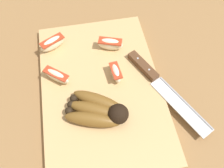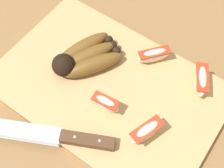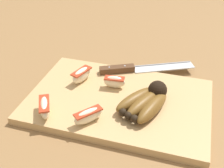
{
  "view_description": "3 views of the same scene",
  "coord_description": "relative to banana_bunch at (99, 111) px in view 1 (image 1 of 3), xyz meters",
  "views": [
    {
      "loc": [
        0.33,
        -0.04,
        0.56
      ],
      "look_at": [
        0.01,
        0.02,
        0.04
      ],
      "focal_mm": 40.13,
      "sensor_mm": 36.0,
      "label": 1
    },
    {
      "loc": [
        -0.17,
        0.22,
        0.55
      ],
      "look_at": [
        -0.01,
        -0.01,
        0.05
      ],
      "focal_mm": 47.24,
      "sensor_mm": 36.0,
      "label": 2
    },
    {
      "loc": [
        0.16,
        -0.57,
        0.47
      ],
      "look_at": [
        -0.02,
        0.01,
        0.05
      ],
      "focal_mm": 46.47,
      "sensor_mm": 36.0,
      "label": 3
    }
  ],
  "objects": [
    {
      "name": "banana_bunch",
      "position": [
        0.0,
        0.0,
        0.0
      ],
      "size": [
        0.13,
        0.15,
        0.05
      ],
      "color": "black",
      "rests_on": "cutting_board"
    },
    {
      "name": "cutting_board",
      "position": [
        -0.07,
        0.02,
        -0.03
      ],
      "size": [
        0.45,
        0.3,
        0.02
      ],
      "primitive_type": "cube",
      "color": "tan",
      "rests_on": "ground_plane"
    },
    {
      "name": "apple_wedge_far",
      "position": [
        -0.22,
        -0.09,
        0.0
      ],
      "size": [
        0.05,
        0.07,
        0.04
      ],
      "color": "#F4E5C1",
      "rests_on": "cutting_board"
    },
    {
      "name": "apple_wedge_near",
      "position": [
        -0.11,
        -0.09,
        -0.0
      ],
      "size": [
        0.06,
        0.07,
        0.04
      ],
      "color": "#F4E5C1",
      "rests_on": "cutting_board"
    },
    {
      "name": "apple_wedge_extra",
      "position": [
        -0.1,
        0.06,
        -0.0
      ],
      "size": [
        0.06,
        0.03,
        0.03
      ],
      "color": "#F4E5C1",
      "rests_on": "cutting_board"
    },
    {
      "name": "apple_wedge_middle",
      "position": [
        -0.19,
        0.06,
        0.0
      ],
      "size": [
        0.04,
        0.07,
        0.04
      ],
      "color": "#F4E5C1",
      "rests_on": "cutting_board"
    },
    {
      "name": "ground_plane",
      "position": [
        -0.08,
        0.03,
        -0.04
      ],
      "size": [
        6.0,
        6.0,
        0.0
      ],
      "primitive_type": "plane",
      "color": "olive"
    },
    {
      "name": "chefs_knife",
      "position": [
        -0.07,
        0.16,
        -0.01
      ],
      "size": [
        0.26,
        0.15,
        0.02
      ],
      "color": "silver",
      "rests_on": "cutting_board"
    }
  ]
}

